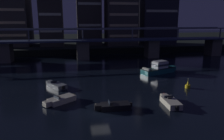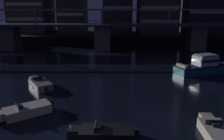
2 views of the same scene
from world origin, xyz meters
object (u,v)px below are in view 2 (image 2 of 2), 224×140
(cabin_cruiser_near_left, at_px, (203,66))
(speedboat_mid_left, at_px, (40,84))
(river_bridge, at_px, (103,32))
(tower_east_tall, at_px, (158,1))
(speedboat_mid_right, at_px, (25,111))
(speedboat_near_right, at_px, (104,133))
(speedboat_mid_center, at_px, (217,133))

(cabin_cruiser_near_left, height_order, speedboat_mid_left, cabin_cruiser_near_left)
(speedboat_mid_left, bearing_deg, river_bridge, 76.90)
(tower_east_tall, relative_size, speedboat_mid_left, 4.16)
(speedboat_mid_right, bearing_deg, river_bridge, 81.47)
(tower_east_tall, relative_size, speedboat_near_right, 3.79)
(speedboat_near_right, xyz_separation_m, speedboat_mid_left, (-8.33, 11.36, 0.00))
(river_bridge, bearing_deg, speedboat_mid_center, -75.24)
(river_bridge, bearing_deg, speedboat_near_right, -87.09)
(speedboat_mid_center, relative_size, speedboat_mid_right, 1.11)
(tower_east_tall, distance_m, speedboat_near_right, 58.83)
(river_bridge, distance_m, speedboat_near_right, 38.93)
(cabin_cruiser_near_left, bearing_deg, river_bridge, 127.76)
(river_bridge, relative_size, cabin_cruiser_near_left, 10.14)
(tower_east_tall, xyz_separation_m, cabin_cruiser_near_left, (0.20, -37.97, -10.85))
(river_bridge, relative_size, speedboat_mid_center, 18.05)
(tower_east_tall, xyz_separation_m, speedboat_mid_left, (-22.17, -44.66, -11.49))
(cabin_cruiser_near_left, bearing_deg, tower_east_tall, 90.29)
(cabin_cruiser_near_left, bearing_deg, speedboat_near_right, -127.87)
(tower_east_tall, height_order, speedboat_near_right, tower_east_tall)
(river_bridge, distance_m, speedboat_mid_right, 35.52)
(speedboat_mid_center, distance_m, speedboat_mid_right, 15.87)
(tower_east_tall, bearing_deg, cabin_cruiser_near_left, -89.71)
(river_bridge, xyz_separation_m, speedboat_mid_right, (-5.24, -34.94, -3.69))
(speedboat_near_right, xyz_separation_m, speedboat_mid_right, (-7.21, 3.76, 0.00))
(cabin_cruiser_near_left, xyz_separation_m, speedboat_mid_left, (-22.36, -6.69, -0.64))
(cabin_cruiser_near_left, xyz_separation_m, speedboat_near_right, (-14.03, -18.05, -0.64))
(speedboat_mid_right, bearing_deg, tower_east_tall, 68.06)
(speedboat_mid_right, bearing_deg, cabin_cruiser_near_left, 33.92)
(river_bridge, height_order, speedboat_mid_right, river_bridge)
(river_bridge, bearing_deg, speedboat_mid_right, -98.53)
(tower_east_tall, height_order, speedboat_mid_left, tower_east_tall)
(speedboat_mid_left, xyz_separation_m, speedboat_mid_center, (16.55, -11.31, 0.00))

